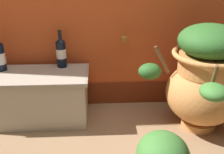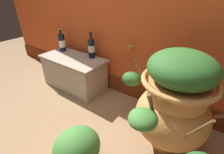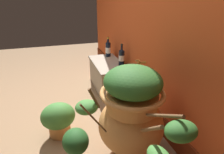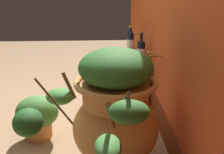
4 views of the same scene
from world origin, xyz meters
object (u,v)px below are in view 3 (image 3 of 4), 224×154
at_px(terracotta_urn, 130,113).
at_px(wine_bottle_middle, 122,57).
at_px(potted_shrub, 58,119).
at_px(wine_bottle_left, 108,48).

relative_size(terracotta_urn, wine_bottle_middle, 3.69).
height_order(terracotta_urn, wine_bottle_middle, terracotta_urn).
bearing_deg(terracotta_urn, potted_shrub, -127.52).
distance_m(terracotta_urn, wine_bottle_left, 1.59).
distance_m(wine_bottle_middle, potted_shrub, 1.17).
bearing_deg(terracotta_urn, wine_bottle_middle, 163.36).
xyz_separation_m(terracotta_urn, wine_bottle_left, (-1.57, 0.28, 0.11)).
height_order(wine_bottle_left, potted_shrub, wine_bottle_left).
relative_size(wine_bottle_left, potted_shrub, 0.88).
xyz_separation_m(terracotta_urn, potted_shrub, (-0.44, -0.57, -0.24)).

